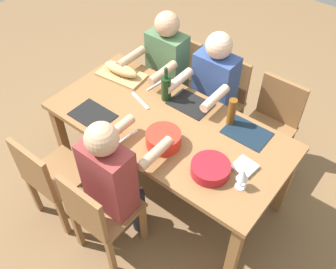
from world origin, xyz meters
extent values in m
plane|color=brown|center=(0.00, 0.00, 0.00)|extent=(8.00, 8.00, 0.00)
cube|color=olive|center=(0.00, 0.00, 0.72)|extent=(1.82, 0.88, 0.04)
cube|color=olive|center=(-0.85, -0.38, 0.35)|extent=(0.07, 0.07, 0.70)
cube|color=olive|center=(0.85, -0.38, 0.35)|extent=(0.07, 0.07, 0.70)
cube|color=olive|center=(-0.85, 0.38, 0.35)|extent=(0.07, 0.07, 0.70)
cube|color=olive|center=(0.85, 0.38, 0.35)|extent=(0.07, 0.07, 0.70)
cube|color=olive|center=(0.50, -0.68, 0.44)|extent=(0.40, 0.40, 0.03)
cube|color=olive|center=(0.50, -0.86, 0.65)|extent=(0.38, 0.04, 0.40)
cube|color=olive|center=(0.33, -0.51, 0.21)|extent=(0.04, 0.04, 0.42)
cube|color=olive|center=(0.67, -0.51, 0.21)|extent=(0.04, 0.04, 0.42)
cube|color=olive|center=(0.33, -0.85, 0.21)|extent=(0.04, 0.04, 0.42)
cube|color=olive|center=(0.67, -0.85, 0.21)|extent=(0.04, 0.04, 0.42)
cylinder|color=#2D2D38|center=(0.42, -0.46, 0.23)|extent=(0.11, 0.11, 0.45)
cylinder|color=#2D2D38|center=(0.58, -0.46, 0.23)|extent=(0.11, 0.11, 0.45)
cube|color=#4C724C|center=(0.50, -0.62, 0.73)|extent=(0.34, 0.20, 0.55)
cylinder|color=tan|center=(0.33, -0.35, 0.85)|extent=(0.07, 0.30, 0.07)
cylinder|color=tan|center=(0.67, -0.35, 0.85)|extent=(0.07, 0.30, 0.07)
sphere|color=tan|center=(0.50, -0.62, 1.09)|extent=(0.21, 0.21, 0.21)
cube|color=olive|center=(-0.50, -0.68, 0.44)|extent=(0.40, 0.40, 0.03)
cube|color=olive|center=(-0.50, -0.86, 0.65)|extent=(0.38, 0.04, 0.40)
cube|color=olive|center=(-0.67, -0.51, 0.21)|extent=(0.04, 0.04, 0.42)
cube|color=olive|center=(-0.33, -0.51, 0.21)|extent=(0.04, 0.04, 0.42)
cube|color=olive|center=(-0.67, -0.85, 0.21)|extent=(0.04, 0.04, 0.42)
cube|color=olive|center=(-0.33, -0.85, 0.21)|extent=(0.04, 0.04, 0.42)
cube|color=olive|center=(0.50, 0.68, 0.44)|extent=(0.40, 0.40, 0.03)
cube|color=olive|center=(0.50, 0.86, 0.65)|extent=(0.38, 0.04, 0.40)
cube|color=olive|center=(0.67, 0.51, 0.21)|extent=(0.04, 0.04, 0.42)
cube|color=olive|center=(0.33, 0.51, 0.21)|extent=(0.04, 0.04, 0.42)
cube|color=olive|center=(0.67, 0.85, 0.21)|extent=(0.04, 0.04, 0.42)
cube|color=olive|center=(0.33, 0.85, 0.21)|extent=(0.04, 0.04, 0.42)
cube|color=olive|center=(0.00, 0.68, 0.44)|extent=(0.40, 0.40, 0.03)
cube|color=olive|center=(0.00, 0.86, 0.65)|extent=(0.38, 0.04, 0.40)
cube|color=olive|center=(0.17, 0.51, 0.21)|extent=(0.04, 0.04, 0.42)
cube|color=olive|center=(-0.17, 0.51, 0.21)|extent=(0.04, 0.04, 0.42)
cube|color=olive|center=(0.17, 0.85, 0.21)|extent=(0.04, 0.04, 0.42)
cube|color=olive|center=(-0.17, 0.85, 0.21)|extent=(0.04, 0.04, 0.42)
cylinder|color=#2D2D38|center=(0.08, 0.46, 0.23)|extent=(0.11, 0.11, 0.45)
cylinder|color=#2D2D38|center=(-0.08, 0.46, 0.23)|extent=(0.11, 0.11, 0.45)
cube|color=maroon|center=(0.00, 0.62, 0.73)|extent=(0.34, 0.20, 0.55)
cylinder|color=tan|center=(0.17, 0.35, 0.85)|extent=(0.07, 0.30, 0.07)
cylinder|color=tan|center=(-0.17, 0.35, 0.85)|extent=(0.07, 0.30, 0.07)
sphere|color=tan|center=(0.00, 0.62, 1.09)|extent=(0.21, 0.21, 0.21)
cube|color=olive|center=(0.00, -0.68, 0.44)|extent=(0.40, 0.40, 0.03)
cube|color=olive|center=(0.00, -0.86, 0.65)|extent=(0.38, 0.04, 0.40)
cube|color=olive|center=(-0.17, -0.51, 0.21)|extent=(0.04, 0.04, 0.42)
cube|color=olive|center=(0.17, -0.51, 0.21)|extent=(0.04, 0.04, 0.42)
cube|color=olive|center=(-0.17, -0.85, 0.21)|extent=(0.04, 0.04, 0.42)
cube|color=olive|center=(0.17, -0.85, 0.21)|extent=(0.04, 0.04, 0.42)
cylinder|color=#2D2D38|center=(-0.08, -0.46, 0.23)|extent=(0.11, 0.11, 0.45)
cylinder|color=#2D2D38|center=(0.08, -0.46, 0.23)|extent=(0.11, 0.11, 0.45)
cube|color=#334C8C|center=(0.00, -0.62, 0.73)|extent=(0.34, 0.20, 0.55)
cylinder|color=beige|center=(-0.17, -0.35, 0.85)|extent=(0.07, 0.30, 0.07)
cylinder|color=beige|center=(0.17, -0.35, 0.85)|extent=(0.07, 0.30, 0.07)
sphere|color=beige|center=(0.00, -0.62, 1.09)|extent=(0.21, 0.21, 0.21)
cylinder|color=red|center=(-0.10, 0.18, 0.79)|extent=(0.24, 0.24, 0.11)
cylinder|color=orange|center=(-0.10, 0.18, 0.83)|extent=(0.22, 0.22, 0.04)
cylinder|color=#B21923|center=(-0.49, 0.18, 0.78)|extent=(0.26, 0.26, 0.08)
cylinder|color=#2D7028|center=(-0.49, 0.18, 0.81)|extent=(0.23, 0.23, 0.03)
cube|color=tan|center=(0.66, -0.21, 0.75)|extent=(0.42, 0.26, 0.02)
ellipsoid|color=tan|center=(0.66, -0.21, 0.81)|extent=(0.33, 0.15, 0.09)
cylinder|color=#193819|center=(0.19, -0.21, 0.84)|extent=(0.08, 0.08, 0.20)
cylinder|color=#193819|center=(0.19, -0.21, 0.98)|extent=(0.03, 0.03, 0.09)
cylinder|color=brown|center=(-0.35, -0.29, 0.85)|extent=(0.06, 0.06, 0.22)
cylinder|color=silver|center=(-0.71, 0.16, 0.74)|extent=(0.07, 0.07, 0.01)
cylinder|color=silver|center=(-0.71, 0.16, 0.78)|extent=(0.01, 0.01, 0.07)
cone|color=silver|center=(-0.71, 0.16, 0.86)|extent=(0.08, 0.08, 0.08)
cube|color=silver|center=(0.36, -0.28, 0.74)|extent=(0.03, 0.17, 0.01)
cube|color=#142333|center=(-0.50, -0.28, 0.74)|extent=(0.32, 0.23, 0.01)
cube|color=black|center=(0.50, 0.28, 0.74)|extent=(0.32, 0.23, 0.01)
cube|color=silver|center=(0.14, 0.28, 0.74)|extent=(0.04, 0.17, 0.01)
cube|color=black|center=(0.00, -0.28, 0.74)|extent=(0.32, 0.23, 0.01)
cube|color=silver|center=(0.33, -0.06, 0.74)|extent=(0.23, 0.09, 0.01)
cube|color=white|center=(-0.65, 0.01, 0.75)|extent=(0.15, 0.15, 0.02)
camera|label=1|loc=(-1.24, 1.56, 2.70)|focal=40.75mm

